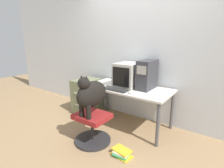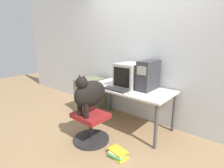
% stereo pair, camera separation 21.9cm
% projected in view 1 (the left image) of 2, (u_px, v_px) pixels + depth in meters
% --- Properties ---
extents(ground_plane, '(12.00, 12.00, 0.00)m').
position_uv_depth(ground_plane, '(115.00, 133.00, 2.90)').
color(ground_plane, '#937551').
extents(wall_back, '(8.00, 0.05, 2.60)m').
position_uv_depth(wall_back, '(141.00, 51.00, 3.20)').
color(wall_back, silver).
rests_on(wall_back, ground_plane).
extents(desk, '(1.48, 0.74, 0.70)m').
position_uv_depth(desk, '(128.00, 92.00, 3.03)').
color(desk, silver).
rests_on(desk, ground_plane).
extents(crt_monitor, '(0.38, 0.49, 0.41)m').
position_uv_depth(crt_monitor, '(128.00, 75.00, 3.06)').
color(crt_monitor, '#B7B2A8').
rests_on(crt_monitor, desk).
extents(pc_tower, '(0.21, 0.45, 0.48)m').
position_uv_depth(pc_tower, '(147.00, 75.00, 2.89)').
color(pc_tower, '#333338').
rests_on(pc_tower, desk).
extents(keyboard, '(0.44, 0.17, 0.03)m').
position_uv_depth(keyboard, '(115.00, 89.00, 2.86)').
color(keyboard, '#2D2D2D').
rests_on(keyboard, desk).
extents(computer_mouse, '(0.06, 0.04, 0.03)m').
position_uv_depth(computer_mouse, '(130.00, 93.00, 2.67)').
color(computer_mouse, beige).
rests_on(computer_mouse, desk).
extents(office_chair, '(0.54, 0.54, 0.45)m').
position_uv_depth(office_chair, '(92.00, 128.00, 2.61)').
color(office_chair, '#262628').
rests_on(office_chair, ground_plane).
extents(dog, '(0.25, 0.56, 0.60)m').
position_uv_depth(dog, '(91.00, 94.00, 2.47)').
color(dog, black).
rests_on(dog, office_chair).
extents(filing_cabinet, '(0.40, 0.56, 0.70)m').
position_uv_depth(filing_cabinet, '(87.00, 95.00, 3.70)').
color(filing_cabinet, '#6B7251').
rests_on(filing_cabinet, ground_plane).
extents(book_stack_floor, '(0.30, 0.23, 0.08)m').
position_uv_depth(book_stack_floor, '(122.00, 153.00, 2.33)').
color(book_stack_floor, gold).
rests_on(book_stack_floor, ground_plane).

